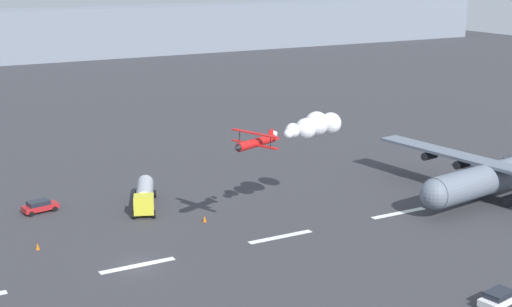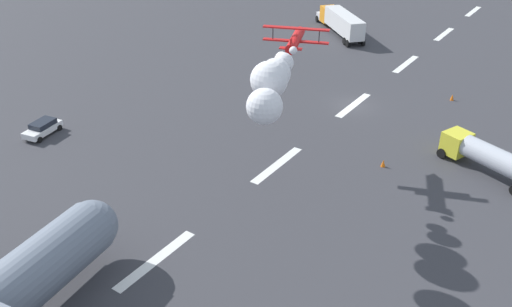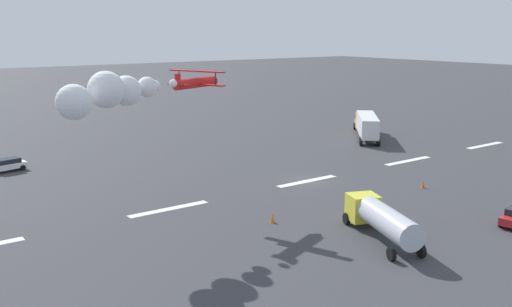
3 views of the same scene
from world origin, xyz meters
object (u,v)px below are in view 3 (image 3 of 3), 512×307
(semi_truck_orange, at_px, (367,124))
(fuel_tanker_truck, at_px, (382,218))
(traffic_cone_near, at_px, (423,185))
(stunt_biplane_red, at_px, (117,92))
(traffic_cone_far, at_px, (272,218))
(followme_car_yellow, at_px, (7,165))

(semi_truck_orange, bearing_deg, fuel_tanker_truck, 44.93)
(fuel_tanker_truck, relative_size, traffic_cone_near, 12.77)
(fuel_tanker_truck, bearing_deg, stunt_biplane_red, -41.23)
(traffic_cone_far, bearing_deg, followme_car_yellow, -66.27)
(traffic_cone_far, bearing_deg, traffic_cone_near, 178.16)
(stunt_biplane_red, bearing_deg, fuel_tanker_truck, 138.77)
(stunt_biplane_red, xyz_separation_m, followme_car_yellow, (3.14, -27.12, -10.73))
(stunt_biplane_red, bearing_deg, followme_car_yellow, -83.38)
(followme_car_yellow, relative_size, traffic_cone_near, 6.08)
(followme_car_yellow, height_order, traffic_cone_near, followme_car_yellow)
(semi_truck_orange, xyz_separation_m, followme_car_yellow, (49.90, -9.96, -1.32))
(fuel_tanker_truck, bearing_deg, semi_truck_orange, -135.07)
(stunt_biplane_red, xyz_separation_m, fuel_tanker_truck, (-15.73, 13.78, -9.80))
(fuel_tanker_truck, height_order, traffic_cone_near, fuel_tanker_truck)
(fuel_tanker_truck, height_order, traffic_cone_far, fuel_tanker_truck)
(fuel_tanker_truck, xyz_separation_m, followme_car_yellow, (18.87, -40.90, -0.93))
(stunt_biplane_red, height_order, traffic_cone_far, stunt_biplane_red)
(traffic_cone_far, bearing_deg, fuel_tanker_truck, 118.72)
(stunt_biplane_red, relative_size, traffic_cone_near, 23.80)
(stunt_biplane_red, bearing_deg, traffic_cone_far, 153.73)
(semi_truck_orange, bearing_deg, followme_car_yellow, -11.28)
(fuel_tanker_truck, bearing_deg, traffic_cone_near, -152.99)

